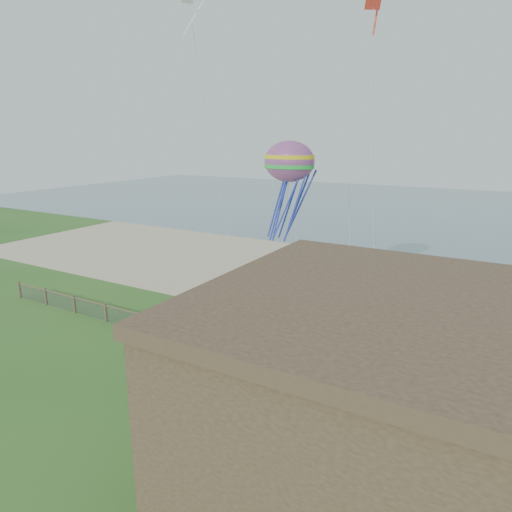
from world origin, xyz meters
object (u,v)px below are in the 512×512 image
Objects in this scene: motel at (478,452)px; octopus_kite at (289,190)px; chainlink_fence at (222,344)px; picnic_table at (359,397)px.

motel is 2.05× the size of octopus_kite.
chainlink_fence is at bearing 151.70° from motel.
picnic_table is at bearing 129.67° from motel.
octopus_kite reaches higher than picnic_table.
chainlink_fence reaches higher than picnic_table.
chainlink_fence is 15.06m from motel.
octopus_kite reaches higher than chainlink_fence.
picnic_table is 15.43m from octopus_kite.
chainlink_fence is 8.09m from picnic_table.
octopus_kite is (-13.59, 16.22, 4.57)m from motel.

